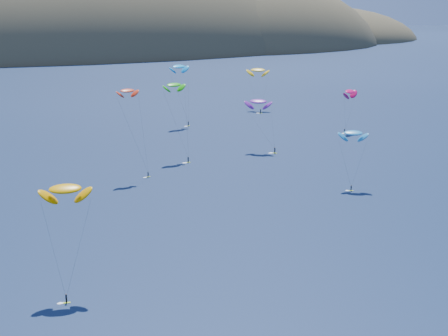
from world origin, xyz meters
TOP-DOWN VIEW (x-y plane):
  - island at (39.40, 562.36)m, footprint 730.00×300.00m
  - kitesurfer_2 at (-40.97, 42.04)m, footprint 9.59×9.61m
  - kitesurfer_3 at (3.88, 129.16)m, footprint 8.44×12.38m
  - kitesurfer_4 at (19.98, 179.84)m, footprint 10.14×9.20m
  - kitesurfer_5 at (42.76, 79.86)m, footprint 8.90×8.61m
  - kitesurfer_6 at (34.13, 128.71)m, footprint 10.18×12.43m
  - kitesurfer_8 at (80.75, 145.09)m, footprint 10.41×9.28m
  - kitesurfer_9 at (-15.02, 112.29)m, footprint 8.62×6.74m
  - kitesurfer_11 at (64.71, 201.67)m, footprint 11.37×16.92m

SIDE VIEW (x-z plane):
  - island at x=39.40m, z-range -115.74..94.26m
  - kitesurfer_5 at x=42.76m, z-range 6.65..24.53m
  - kitesurfer_8 at x=80.75m, z-range 6.52..24.94m
  - kitesurfer_6 at x=34.13m, z-range 7.26..27.05m
  - kitesurfer_11 at x=64.71m, z-range 7.73..29.04m
  - kitesurfer_2 at x=-40.97m, z-range 8.50..30.64m
  - kitesurfer_4 at x=19.98m, z-range 10.78..37.60m
  - kitesurfer_3 at x=3.88m, z-range 11.03..37.67m
  - kitesurfer_9 at x=-15.02m, z-range 11.97..39.85m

